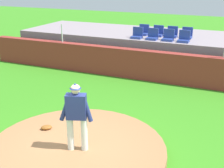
{
  "coord_description": "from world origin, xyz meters",
  "views": [
    {
      "loc": [
        3.37,
        -5.52,
        4.23
      ],
      "look_at": [
        0.0,
        2.22,
        1.18
      ],
      "focal_mm": 48.12,
      "sensor_mm": 36.0,
      "label": 1
    }
  ],
  "objects_px": {
    "stadium_chair_0": "(137,35)",
    "stadium_chair_1": "(152,36)",
    "stadium_chair_5": "(158,33)",
    "stadium_chair_6": "(172,34)",
    "fielding_glove": "(46,127)",
    "stadium_chair_2": "(168,37)",
    "stadium_chair_3": "(184,38)",
    "stadium_chair_4": "(144,32)",
    "pitcher": "(76,112)",
    "stadium_chair_7": "(187,35)"
  },
  "relations": [
    {
      "from": "stadium_chair_0",
      "to": "stadium_chair_1",
      "type": "relative_size",
      "value": 1.0
    },
    {
      "from": "stadium_chair_5",
      "to": "stadium_chair_6",
      "type": "height_order",
      "value": "same"
    },
    {
      "from": "stadium_chair_1",
      "to": "stadium_chair_5",
      "type": "relative_size",
      "value": 1.0
    },
    {
      "from": "fielding_glove",
      "to": "stadium_chair_6",
      "type": "distance_m",
      "value": 8.29
    },
    {
      "from": "fielding_glove",
      "to": "stadium_chair_2",
      "type": "xyz_separation_m",
      "value": [
        1.56,
        7.17,
        1.34
      ]
    },
    {
      "from": "stadium_chair_3",
      "to": "stadium_chair_4",
      "type": "bearing_deg",
      "value": -22.88
    },
    {
      "from": "stadium_chair_5",
      "to": "stadium_chair_0",
      "type": "bearing_deg",
      "value": 50.55
    },
    {
      "from": "pitcher",
      "to": "stadium_chair_7",
      "type": "relative_size",
      "value": 3.39
    },
    {
      "from": "stadium_chair_0",
      "to": "stadium_chair_7",
      "type": "height_order",
      "value": "same"
    },
    {
      "from": "fielding_glove",
      "to": "stadium_chair_4",
      "type": "height_order",
      "value": "stadium_chair_4"
    },
    {
      "from": "pitcher",
      "to": "stadium_chair_6",
      "type": "bearing_deg",
      "value": 68.57
    },
    {
      "from": "stadium_chair_6",
      "to": "pitcher",
      "type": "bearing_deg",
      "value": 88.34
    },
    {
      "from": "fielding_glove",
      "to": "stadium_chair_2",
      "type": "distance_m",
      "value": 7.46
    },
    {
      "from": "pitcher",
      "to": "stadium_chair_7",
      "type": "distance_m",
      "value": 8.63
    },
    {
      "from": "stadium_chair_4",
      "to": "stadium_chair_0",
      "type": "bearing_deg",
      "value": 89.39
    },
    {
      "from": "stadium_chair_0",
      "to": "stadium_chair_5",
      "type": "bearing_deg",
      "value": -129.45
    },
    {
      "from": "pitcher",
      "to": "stadium_chair_3",
      "type": "bearing_deg",
      "value": 63.01
    },
    {
      "from": "stadium_chair_0",
      "to": "stadium_chair_7",
      "type": "bearing_deg",
      "value": -156.71
    },
    {
      "from": "stadium_chair_1",
      "to": "stadium_chair_7",
      "type": "relative_size",
      "value": 1.0
    },
    {
      "from": "stadium_chair_4",
      "to": "stadium_chair_6",
      "type": "xyz_separation_m",
      "value": [
        1.41,
        -0.01,
        0.0
      ]
    },
    {
      "from": "fielding_glove",
      "to": "stadium_chair_3",
      "type": "relative_size",
      "value": 0.6
    },
    {
      "from": "stadium_chair_7",
      "to": "fielding_glove",
      "type": "bearing_deg",
      "value": 74.56
    },
    {
      "from": "pitcher",
      "to": "stadium_chair_5",
      "type": "distance_m",
      "value": 8.58
    },
    {
      "from": "fielding_glove",
      "to": "stadium_chair_4",
      "type": "xyz_separation_m",
      "value": [
        0.13,
        8.05,
        1.34
      ]
    },
    {
      "from": "fielding_glove",
      "to": "stadium_chair_3",
      "type": "bearing_deg",
      "value": -142.06
    },
    {
      "from": "stadium_chair_1",
      "to": "stadium_chair_2",
      "type": "distance_m",
      "value": 0.71
    },
    {
      "from": "pitcher",
      "to": "fielding_glove",
      "type": "relative_size",
      "value": 5.66
    },
    {
      "from": "pitcher",
      "to": "stadium_chair_5",
      "type": "xyz_separation_m",
      "value": [
        -0.43,
        8.56,
        0.41
      ]
    },
    {
      "from": "stadium_chair_0",
      "to": "stadium_chair_6",
      "type": "xyz_separation_m",
      "value": [
        1.42,
        0.9,
        0.0
      ]
    },
    {
      "from": "pitcher",
      "to": "stadium_chair_0",
      "type": "relative_size",
      "value": 3.39
    },
    {
      "from": "stadium_chair_0",
      "to": "stadium_chair_4",
      "type": "xyz_separation_m",
      "value": [
        0.01,
        0.92,
        0.0
      ]
    },
    {
      "from": "stadium_chair_7",
      "to": "stadium_chair_3",
      "type": "bearing_deg",
      "value": 92.41
    },
    {
      "from": "stadium_chair_0",
      "to": "stadium_chair_4",
      "type": "distance_m",
      "value": 0.92
    },
    {
      "from": "pitcher",
      "to": "stadium_chair_6",
      "type": "relative_size",
      "value": 3.39
    },
    {
      "from": "stadium_chair_6",
      "to": "stadium_chair_0",
      "type": "bearing_deg",
      "value": 32.47
    },
    {
      "from": "stadium_chair_4",
      "to": "stadium_chair_5",
      "type": "xyz_separation_m",
      "value": [
        0.73,
        -0.02,
        0.0
      ]
    },
    {
      "from": "stadium_chair_0",
      "to": "stadium_chair_1",
      "type": "height_order",
      "value": "same"
    },
    {
      "from": "stadium_chair_4",
      "to": "stadium_chair_5",
      "type": "bearing_deg",
      "value": 178.46
    },
    {
      "from": "fielding_glove",
      "to": "stadium_chair_1",
      "type": "relative_size",
      "value": 0.6
    },
    {
      "from": "stadium_chair_2",
      "to": "stadium_chair_1",
      "type": "bearing_deg",
      "value": 3.56
    },
    {
      "from": "stadium_chair_4",
      "to": "stadium_chair_7",
      "type": "relative_size",
      "value": 1.0
    },
    {
      "from": "stadium_chair_2",
      "to": "stadium_chair_7",
      "type": "height_order",
      "value": "same"
    },
    {
      "from": "stadium_chair_7",
      "to": "stadium_chair_6",
      "type": "bearing_deg",
      "value": 0.34
    },
    {
      "from": "stadium_chair_3",
      "to": "stadium_chair_5",
      "type": "distance_m",
      "value": 1.66
    },
    {
      "from": "fielding_glove",
      "to": "stadium_chair_7",
      "type": "height_order",
      "value": "stadium_chair_7"
    },
    {
      "from": "pitcher",
      "to": "stadium_chair_2",
      "type": "distance_m",
      "value": 7.71
    },
    {
      "from": "pitcher",
      "to": "stadium_chair_0",
      "type": "xyz_separation_m",
      "value": [
        -1.17,
        7.66,
        0.41
      ]
    },
    {
      "from": "stadium_chair_0",
      "to": "stadium_chair_5",
      "type": "distance_m",
      "value": 1.16
    },
    {
      "from": "stadium_chair_3",
      "to": "stadium_chair_5",
      "type": "relative_size",
      "value": 1.0
    },
    {
      "from": "stadium_chair_0",
      "to": "stadium_chair_6",
      "type": "height_order",
      "value": "same"
    }
  ]
}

